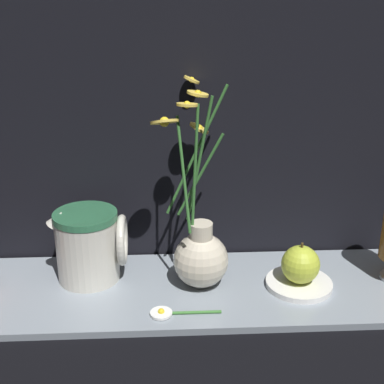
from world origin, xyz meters
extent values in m
plane|color=black|center=(0.00, 0.00, 0.00)|extent=(6.00, 6.00, 0.00)
cube|color=gray|center=(0.00, 0.00, 0.01)|extent=(0.88, 0.24, 0.01)
sphere|color=beige|center=(0.02, 0.01, 0.06)|extent=(0.10, 0.10, 0.10)
cylinder|color=beige|center=(0.02, 0.01, 0.11)|extent=(0.04, 0.04, 0.03)
cylinder|color=#336B2D|center=(-0.01, 0.00, 0.22)|extent=(0.02, 0.06, 0.18)
cylinder|color=#EAC64C|center=(-0.04, -0.01, 0.31)|extent=(0.05, 0.05, 0.02)
sphere|color=yellow|center=(-0.04, -0.01, 0.31)|extent=(0.02, 0.02, 0.02)
cylinder|color=#336B2D|center=(0.01, 0.01, 0.23)|extent=(0.02, 0.03, 0.20)
cylinder|color=#EAC64C|center=(0.00, 0.02, 0.33)|extent=(0.05, 0.05, 0.01)
sphere|color=yellow|center=(0.00, 0.02, 0.33)|extent=(0.01, 0.01, 0.01)
cylinder|color=#336B2D|center=(0.02, 0.03, 0.24)|extent=(0.05, 0.01, 0.21)
cylinder|color=#EAC64C|center=(0.02, 0.05, 0.34)|extent=(0.04, 0.04, 0.01)
sphere|color=yellow|center=(0.02, 0.05, 0.34)|extent=(0.01, 0.01, 0.01)
cylinder|color=#336B2D|center=(0.02, 0.06, 0.24)|extent=(0.11, 0.02, 0.22)
cylinder|color=#EAC64C|center=(0.01, 0.11, 0.35)|extent=(0.03, 0.03, 0.02)
sphere|color=yellow|center=(0.01, 0.11, 0.35)|extent=(0.01, 0.01, 0.01)
cylinder|color=#336B2D|center=(0.02, 0.05, 0.20)|extent=(0.08, 0.01, 0.15)
cylinder|color=#EAC64C|center=(0.02, 0.08, 0.27)|extent=(0.03, 0.04, 0.02)
sphere|color=yellow|center=(0.02, 0.08, 0.27)|extent=(0.01, 0.01, 0.01)
cylinder|color=beige|center=(-0.18, 0.04, 0.08)|extent=(0.11, 0.11, 0.13)
cylinder|color=#33724C|center=(-0.18, 0.04, 0.13)|extent=(0.11, 0.11, 0.01)
torus|color=beige|center=(-0.11, 0.04, 0.09)|extent=(0.01, 0.09, 0.09)
cone|color=beige|center=(-0.22, 0.04, 0.13)|extent=(0.04, 0.03, 0.04)
cylinder|color=white|center=(0.19, -0.01, 0.02)|extent=(0.12, 0.12, 0.01)
sphere|color=#B7C638|center=(0.19, -0.01, 0.06)|extent=(0.07, 0.07, 0.07)
cylinder|color=#4C3819|center=(0.19, -0.01, 0.09)|extent=(0.00, 0.00, 0.01)
cylinder|color=#3D7A33|center=(0.00, -0.08, 0.01)|extent=(0.10, 0.01, 0.01)
cylinder|color=white|center=(-0.05, -0.08, 0.01)|extent=(0.04, 0.04, 0.00)
sphere|color=yellow|center=(-0.05, -0.08, 0.02)|extent=(0.01, 0.01, 0.01)
camera|label=1|loc=(-0.03, -0.81, 0.51)|focal=50.00mm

